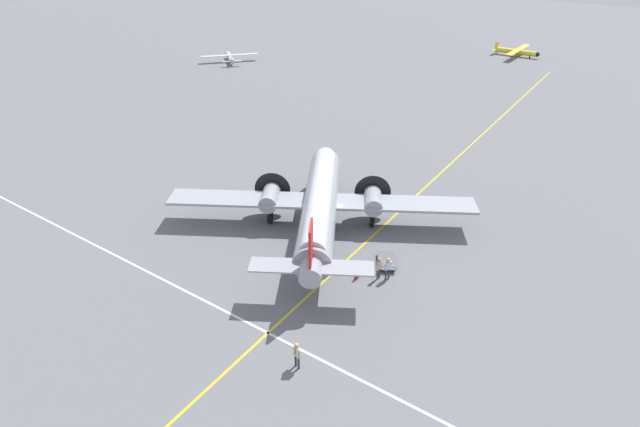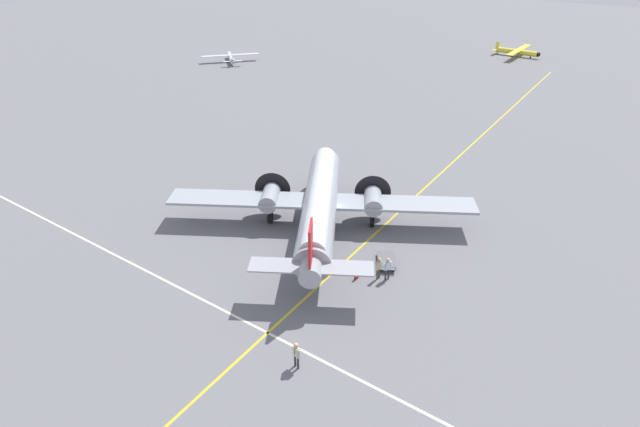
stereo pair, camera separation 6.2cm
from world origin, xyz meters
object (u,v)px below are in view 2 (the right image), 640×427
passenger_boarding (379,266)px  suitcase_near_door (357,276)px  light_aircraft_distant (518,52)px  crew_foreground (296,353)px  ramp_agent (388,267)px  airliner_main (320,201)px  light_aircraft_taxiing (230,57)px  baggage_cart (386,261)px

passenger_boarding → suitcase_near_door: passenger_boarding is taller
light_aircraft_distant → suitcase_near_door: bearing=-80.8°
crew_foreground → ramp_agent: 9.37m
ramp_agent → light_aircraft_distant: bearing=38.9°
airliner_main → light_aircraft_taxiing: bearing=19.5°
crew_foreground → passenger_boarding: bearing=-75.4°
airliner_main → crew_foreground: size_ratio=12.60×
passenger_boarding → light_aircraft_distant: (-70.64, -10.24, -0.15)m
baggage_cart → light_aircraft_distant: 69.63m
crew_foreground → passenger_boarding: size_ratio=1.03×
ramp_agent → baggage_cart: bearing=59.0°
ramp_agent → light_aircraft_taxiing: 63.36m
airliner_main → passenger_boarding: 7.38m
passenger_boarding → suitcase_near_door: size_ratio=3.13×
ramp_agent → light_aircraft_distant: size_ratio=0.15×
baggage_cart → ramp_agent: bearing=179.3°
crew_foreground → passenger_boarding: (-9.11, -0.09, -0.03)m
light_aircraft_distant → light_aircraft_taxiing: light_aircraft_distant is taller
suitcase_near_door → light_aircraft_taxiing: 62.74m
suitcase_near_door → baggage_cart: bearing=161.5°
baggage_cart → light_aircraft_distant: size_ratio=0.24×
passenger_boarding → light_aircraft_distant: 71.38m
passenger_boarding → baggage_cart: 1.90m
crew_foreground → passenger_boarding: 9.11m
suitcase_near_door → crew_foreground: bearing=8.6°
light_aircraft_taxiing → suitcase_near_door: bearing=-178.6°
crew_foreground → ramp_agent: crew_foreground is taller
passenger_boarding → light_aircraft_taxiing: (-39.18, -49.48, -0.20)m
suitcase_near_door → light_aircraft_taxiing: light_aircraft_taxiing is taller
crew_foreground → baggage_cart: 10.87m
ramp_agent → light_aircraft_taxiing: light_aircraft_taxiing is taller
suitcase_near_door → light_aircraft_taxiing: bearing=-129.6°
baggage_cart → light_aircraft_taxiing: light_aircraft_taxiing is taller
airliner_main → baggage_cart: bearing=-131.6°
airliner_main → suitcase_near_door: 6.99m
crew_foreground → light_aircraft_distant: (-79.75, -10.33, -0.19)m
airliner_main → light_aircraft_distant: bearing=-27.3°
passenger_boarding → light_aircraft_distant: light_aircraft_distant is taller
ramp_agent → suitcase_near_door: ramp_agent is taller
ramp_agent → passenger_boarding: bearing=146.2°
crew_foreground → ramp_agent: size_ratio=1.02×
light_aircraft_taxiing → crew_foreground: bearing=176.8°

